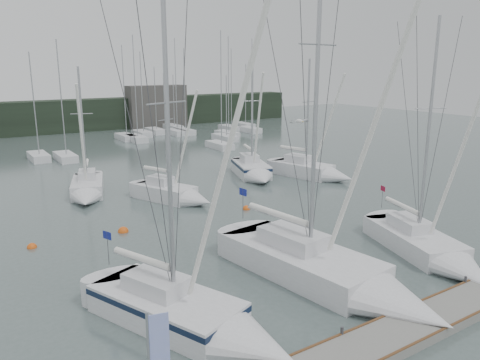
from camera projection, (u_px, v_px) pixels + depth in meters
name	position (u px, v px, depth m)	size (l,w,h in m)	color
ground	(310.00, 289.00, 22.14)	(160.00, 160.00, 0.00)	#4C5C59
dock	(397.00, 335.00, 18.02)	(24.00, 2.00, 0.40)	slate
far_treeline	(43.00, 117.00, 72.07)	(90.00, 4.00, 5.00)	black
far_building_right	(157.00, 106.00, 79.71)	(10.00, 3.00, 7.00)	#43403D
mast_forest	(101.00, 142.00, 61.66)	(60.57, 24.34, 14.43)	silver
sailboat_near_left	(200.00, 320.00, 18.28)	(6.16, 9.76, 15.15)	silver
sailboat_near_center	(344.00, 279.00, 21.69)	(5.15, 12.79, 19.05)	silver
sailboat_near_right	(435.00, 253.00, 25.06)	(5.34, 9.58, 13.70)	silver
sailboat_mid_b	(87.00, 191.00, 37.24)	(4.57, 7.95, 10.98)	silver
sailboat_mid_c	(178.00, 195.00, 36.13)	(4.83, 7.27, 10.45)	silver
sailboat_mid_d	(255.00, 172.00, 43.64)	(5.06, 8.10, 11.90)	silver
sailboat_mid_e	(316.00, 172.00, 43.74)	(4.74, 8.64, 11.71)	silver
buoy_a	(123.00, 232.00, 29.72)	(0.67, 0.67, 0.67)	#D35112
buoy_b	(246.00, 209.00, 34.40)	(0.57, 0.57, 0.57)	#D35112
buoy_c	(32.00, 248.00, 27.13)	(0.56, 0.56, 0.56)	#D35112
seagull	(299.00, 121.00, 19.13)	(0.90, 0.41, 0.18)	silver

